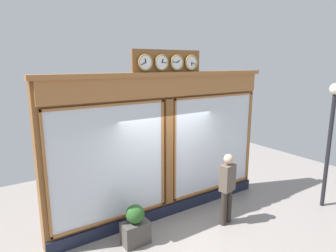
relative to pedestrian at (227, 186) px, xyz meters
name	(u,v)px	position (x,y,z in m)	size (l,w,h in m)	color
shop_facade	(165,145)	(0.92, -1.19, 0.83)	(5.85, 0.42, 3.98)	brown
pedestrian	(227,186)	(0.00, 0.00, 0.00)	(0.40, 0.28, 1.69)	#312A24
street_lamp	(331,126)	(-2.75, 0.78, 1.22)	(0.28, 0.28, 3.21)	black
planter_box	(136,233)	(2.13, -0.46, -0.69)	(0.56, 0.36, 0.48)	#4C4742
planter_shrub	(135,214)	(2.13, -0.46, -0.26)	(0.39, 0.39, 0.39)	#285623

